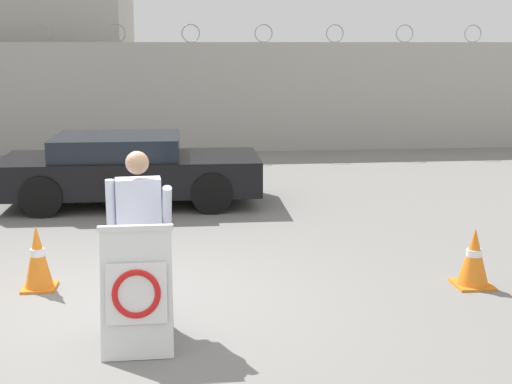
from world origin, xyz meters
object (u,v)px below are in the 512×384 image
traffic_cone_near (38,257)px  parked_car_rear_sedan (129,169)px  barricade_sign (137,287)px  traffic_cone_far (474,258)px  security_guard (139,229)px

traffic_cone_near → parked_car_rear_sedan: size_ratio=0.17×
barricade_sign → parked_car_rear_sedan: parked_car_rear_sedan is taller
parked_car_rear_sedan → traffic_cone_far: bearing=-47.8°
barricade_sign → security_guard: security_guard is taller
traffic_cone_far → barricade_sign: bearing=-161.3°
security_guard → parked_car_rear_sedan: 5.59m
traffic_cone_far → parked_car_rear_sedan: parked_car_rear_sedan is taller
security_guard → parked_car_rear_sedan: size_ratio=0.39×
security_guard → traffic_cone_far: (3.79, 0.71, -0.64)m
traffic_cone_near → parked_car_rear_sedan: parked_car_rear_sedan is taller
traffic_cone_near → traffic_cone_far: traffic_cone_near is taller
barricade_sign → traffic_cone_far: 4.01m
security_guard → traffic_cone_far: size_ratio=2.53×
barricade_sign → traffic_cone_near: barricade_sign is taller
barricade_sign → parked_car_rear_sedan: bearing=93.9°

